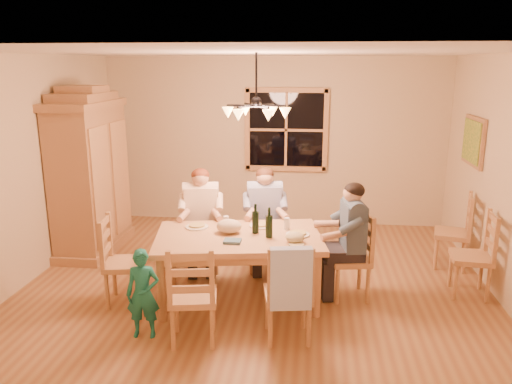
# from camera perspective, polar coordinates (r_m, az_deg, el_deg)

# --- Properties ---
(floor) EXTENTS (5.50, 5.50, 0.00)m
(floor) POSITION_cam_1_polar(r_m,az_deg,el_deg) (6.15, 0.03, -10.36)
(floor) COLOR brown
(floor) RESTS_ON ground
(ceiling) EXTENTS (5.50, 5.00, 0.02)m
(ceiling) POSITION_cam_1_polar(r_m,az_deg,el_deg) (5.58, 0.04, 15.69)
(ceiling) COLOR white
(ceiling) RESTS_ON wall_back
(wall_back) EXTENTS (5.50, 0.02, 2.70)m
(wall_back) POSITION_cam_1_polar(r_m,az_deg,el_deg) (8.16, 2.05, 5.76)
(wall_back) COLOR beige
(wall_back) RESTS_ON floor
(wall_left) EXTENTS (0.02, 5.00, 2.70)m
(wall_left) POSITION_cam_1_polar(r_m,az_deg,el_deg) (6.61, -24.39, 2.43)
(wall_left) COLOR beige
(wall_left) RESTS_ON floor
(wall_right) EXTENTS (0.02, 5.00, 2.70)m
(wall_right) POSITION_cam_1_polar(r_m,az_deg,el_deg) (6.06, 26.84, 1.17)
(wall_right) COLOR beige
(wall_right) RESTS_ON floor
(window) EXTENTS (1.30, 0.06, 1.30)m
(window) POSITION_cam_1_polar(r_m,az_deg,el_deg) (8.09, 3.47, 7.09)
(window) COLOR black
(window) RESTS_ON wall_back
(painting) EXTENTS (0.06, 0.78, 0.64)m
(painting) POSITION_cam_1_polar(r_m,az_deg,el_deg) (7.12, 23.57, 5.34)
(painting) COLOR olive
(painting) RESTS_ON wall_right
(chandelier) EXTENTS (0.77, 0.68, 0.71)m
(chandelier) POSITION_cam_1_polar(r_m,az_deg,el_deg) (5.60, 0.03, 9.31)
(chandelier) COLOR black
(chandelier) RESTS_ON ceiling
(armoire) EXTENTS (0.66, 1.40, 2.30)m
(armoire) POSITION_cam_1_polar(r_m,az_deg,el_deg) (7.29, -18.39, 1.64)
(armoire) COLOR olive
(armoire) RESTS_ON floor
(dining_table) EXTENTS (1.96, 1.39, 0.76)m
(dining_table) POSITION_cam_1_polar(r_m,az_deg,el_deg) (5.51, -2.01, -5.95)
(dining_table) COLOR tan
(dining_table) RESTS_ON floor
(chair_far_left) EXTENTS (0.50, 0.49, 0.99)m
(chair_far_left) POSITION_cam_1_polar(r_m,az_deg,el_deg) (6.44, -6.16, -6.35)
(chair_far_left) COLOR tan
(chair_far_left) RESTS_ON floor
(chair_far_right) EXTENTS (0.50, 0.49, 0.99)m
(chair_far_right) POSITION_cam_1_polar(r_m,az_deg,el_deg) (6.44, 0.98, -6.25)
(chair_far_right) COLOR tan
(chair_far_right) RESTS_ON floor
(chair_near_left) EXTENTS (0.50, 0.49, 0.99)m
(chair_near_left) POSITION_cam_1_polar(r_m,az_deg,el_deg) (4.89, -7.16, -13.39)
(chair_near_left) COLOR tan
(chair_near_left) RESTS_ON floor
(chair_near_right) EXTENTS (0.50, 0.49, 0.99)m
(chair_near_right) POSITION_cam_1_polar(r_m,az_deg,el_deg) (4.91, 3.64, -13.19)
(chair_near_right) COLOR tan
(chair_near_right) RESTS_ON floor
(chair_end_left) EXTENTS (0.49, 0.50, 0.99)m
(chair_end_left) POSITION_cam_1_polar(r_m,az_deg,el_deg) (5.76, -14.64, -9.33)
(chair_end_left) COLOR tan
(chair_end_left) RESTS_ON floor
(chair_end_right) EXTENTS (0.49, 0.50, 0.99)m
(chair_end_right) POSITION_cam_1_polar(r_m,az_deg,el_deg) (5.80, 10.59, -8.92)
(chair_end_right) COLOR tan
(chair_end_right) RESTS_ON floor
(adult_woman) EXTENTS (0.45, 0.48, 0.87)m
(adult_woman) POSITION_cam_1_polar(r_m,az_deg,el_deg) (6.27, -6.29, -1.75)
(adult_woman) COLOR beige
(adult_woman) RESTS_ON floor
(adult_plaid_man) EXTENTS (0.45, 0.48, 0.87)m
(adult_plaid_man) POSITION_cam_1_polar(r_m,az_deg,el_deg) (6.27, 1.00, -1.64)
(adult_plaid_man) COLOR navy
(adult_plaid_man) RESTS_ON floor
(adult_slate_man) EXTENTS (0.48, 0.45, 0.87)m
(adult_slate_man) POSITION_cam_1_polar(r_m,az_deg,el_deg) (5.61, 10.84, -3.86)
(adult_slate_man) COLOR #405367
(adult_slate_man) RESTS_ON floor
(towel) EXTENTS (0.39, 0.16, 0.58)m
(towel) POSITION_cam_1_polar(r_m,az_deg,el_deg) (4.57, 4.00, -9.87)
(towel) COLOR #ADC3EA
(towel) RESTS_ON chair_near_right
(wine_bottle_a) EXTENTS (0.08, 0.08, 0.33)m
(wine_bottle_a) POSITION_cam_1_polar(r_m,az_deg,el_deg) (5.50, -0.06, -3.06)
(wine_bottle_a) COLOR black
(wine_bottle_a) RESTS_ON dining_table
(wine_bottle_b) EXTENTS (0.08, 0.08, 0.33)m
(wine_bottle_b) POSITION_cam_1_polar(r_m,az_deg,el_deg) (5.36, 1.51, -3.51)
(wine_bottle_b) COLOR black
(wine_bottle_b) RESTS_ON dining_table
(plate_woman) EXTENTS (0.26, 0.26, 0.02)m
(plate_woman) POSITION_cam_1_polar(r_m,az_deg,el_deg) (5.76, -6.76, -3.98)
(plate_woman) COLOR white
(plate_woman) RESTS_ON dining_table
(plate_plaid) EXTENTS (0.26, 0.26, 0.02)m
(plate_plaid) POSITION_cam_1_polar(r_m,az_deg,el_deg) (5.75, 0.55, -3.89)
(plate_plaid) COLOR white
(plate_plaid) RESTS_ON dining_table
(plate_slate) EXTENTS (0.26, 0.26, 0.02)m
(plate_slate) POSITION_cam_1_polar(r_m,az_deg,el_deg) (5.49, 4.79, -4.87)
(plate_slate) COLOR white
(plate_slate) RESTS_ON dining_table
(wine_glass_a) EXTENTS (0.06, 0.06, 0.14)m
(wine_glass_a) POSITION_cam_1_polar(r_m,az_deg,el_deg) (5.70, -3.44, -3.44)
(wine_glass_a) COLOR silver
(wine_glass_a) RESTS_ON dining_table
(wine_glass_b) EXTENTS (0.06, 0.06, 0.14)m
(wine_glass_b) POSITION_cam_1_polar(r_m,az_deg,el_deg) (5.64, 3.54, -3.65)
(wine_glass_b) COLOR silver
(wine_glass_b) RESTS_ON dining_table
(cap) EXTENTS (0.20, 0.20, 0.11)m
(cap) POSITION_cam_1_polar(r_m,az_deg,el_deg) (5.26, 4.47, -5.20)
(cap) COLOR tan
(cap) RESTS_ON dining_table
(napkin) EXTENTS (0.20, 0.17, 0.03)m
(napkin) POSITION_cam_1_polar(r_m,az_deg,el_deg) (5.26, -2.71, -5.63)
(napkin) COLOR #44657D
(napkin) RESTS_ON dining_table
(cloth_bundle) EXTENTS (0.28, 0.22, 0.15)m
(cloth_bundle) POSITION_cam_1_polar(r_m,az_deg,el_deg) (5.53, -3.10, -3.92)
(cloth_bundle) COLOR tan
(cloth_bundle) RESTS_ON dining_table
(child) EXTENTS (0.34, 0.25, 0.89)m
(child) POSITION_cam_1_polar(r_m,az_deg,el_deg) (4.99, -12.79, -11.27)
(child) COLOR #197367
(child) RESTS_ON floor
(chair_spare_front) EXTENTS (0.46, 0.48, 0.99)m
(chair_spare_front) POSITION_cam_1_polar(r_m,az_deg,el_deg) (6.24, 23.20, -8.16)
(chair_spare_front) COLOR tan
(chair_spare_front) RESTS_ON floor
(chair_spare_back) EXTENTS (0.51, 0.52, 0.99)m
(chair_spare_back) POSITION_cam_1_polar(r_m,az_deg,el_deg) (6.98, 21.34, -5.61)
(chair_spare_back) COLOR tan
(chair_spare_back) RESTS_ON floor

